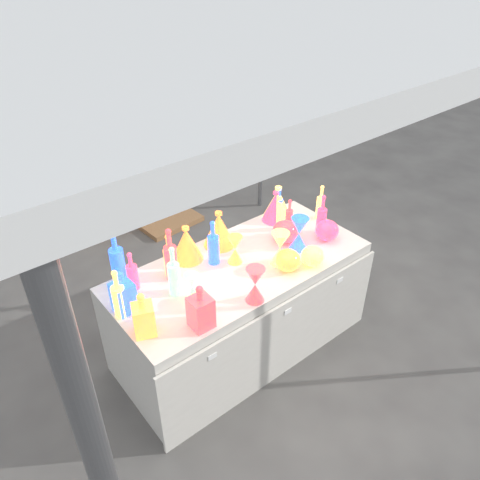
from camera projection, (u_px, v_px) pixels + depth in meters
ground at (240, 342)px, 3.58m from camera, size 80.00×80.00×0.00m
display_table at (241, 307)px, 3.37m from camera, size 1.84×0.83×0.75m
cardboard_box_closed at (97, 204)px, 4.89m from camera, size 0.64×0.48×0.45m
cardboard_box_flat at (169, 221)px, 5.00m from camera, size 0.65×0.49×0.05m
bottle_1 at (117, 257)px, 2.91m from camera, size 0.12×0.12×0.38m
bottle_2 at (170, 254)px, 2.94m from camera, size 0.10×0.10×0.38m
bottle_3 at (132, 271)px, 2.88m from camera, size 0.07×0.07×0.27m
bottle_4 at (118, 293)px, 2.66m from camera, size 0.08×0.08×0.33m
bottle_5 at (174, 271)px, 2.82m from camera, size 0.09×0.09×0.35m
bottle_6 at (170, 255)px, 2.98m from camera, size 0.10×0.10×0.32m
bottle_7 at (213, 242)px, 3.09m from camera, size 0.10×0.10×0.33m
decanter_0 at (143, 314)px, 2.56m from camera, size 0.15×0.15×0.28m
decanter_1 at (200, 307)px, 2.60m from camera, size 0.13×0.13×0.29m
decanter_2 at (123, 291)px, 2.71m from camera, size 0.13×0.13×0.29m
hourglass_0 at (255, 285)px, 2.80m from camera, size 0.15×0.15×0.24m
hourglass_2 at (280, 248)px, 3.11m from camera, size 0.13×0.13×0.24m
hourglass_3 at (192, 287)px, 2.82m from camera, size 0.11×0.11×0.19m
hourglass_4 at (235, 249)px, 3.13m from camera, size 0.12×0.12×0.20m
hourglass_5 at (299, 234)px, 3.25m from camera, size 0.15×0.15×0.25m
globe_0 at (288, 261)px, 3.08m from camera, size 0.22×0.22×0.13m
globe_1 at (312, 257)px, 3.13m from camera, size 0.19×0.19×0.12m
globe_2 at (285, 232)px, 3.35m from camera, size 0.22×0.22×0.15m
globe_3 at (327, 231)px, 3.38m from camera, size 0.21×0.21×0.14m
lampshade_0 at (187, 243)px, 3.15m from camera, size 0.28×0.28×0.26m
lampshade_1 at (219, 229)px, 3.29m from camera, size 0.23×0.23×0.27m
lampshade_2 at (275, 206)px, 3.57m from camera, size 0.24×0.24×0.24m
lampshade_3 at (278, 203)px, 3.58m from camera, size 0.30×0.30×0.28m
bottle_8 at (279, 204)px, 3.57m from camera, size 0.07×0.07×0.28m
bottle_9 at (289, 214)px, 3.46m from camera, size 0.07×0.07×0.25m
bottle_10 at (322, 215)px, 3.40m from camera, size 0.08×0.08×0.32m
bottle_11 at (321, 202)px, 3.58m from camera, size 0.08×0.08×0.29m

